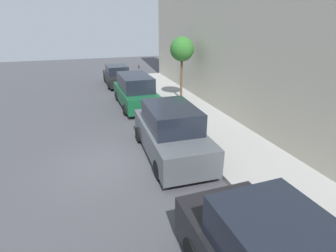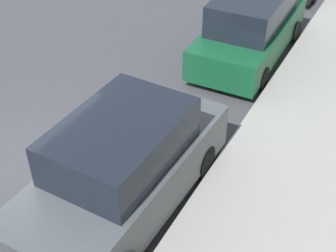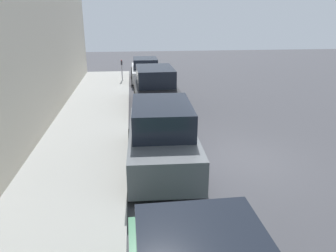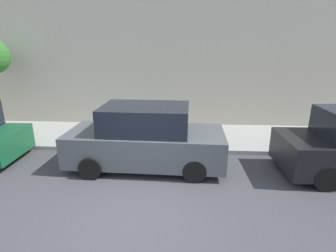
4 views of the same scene
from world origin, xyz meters
name	(u,v)px [view 1 (image 1 of 4)]	position (x,y,z in m)	size (l,w,h in m)	color
ground_plane	(108,165)	(0.00, 0.00, 0.00)	(60.00, 60.00, 0.00)	#424247
sidewalk	(231,144)	(5.08, 0.00, 0.07)	(3.16, 32.00, 0.15)	#9E9E99
parked_suv_third	(171,133)	(2.43, 0.07, 0.93)	(2.10, 4.85, 1.98)	#4C5156
parked_minivan_fourth	(135,91)	(2.43, 6.71, 0.92)	(2.02, 4.94, 1.90)	#14512D
parked_sedan_fifth	(117,76)	(2.20, 12.84, 0.73)	(1.92, 4.55, 1.54)	black
parking_meter_far	(139,72)	(3.95, 12.57, 1.02)	(0.11, 0.15, 1.42)	#ADADB2
street_tree	(182,49)	(5.45, 6.85, 3.25)	(1.48, 1.48, 3.87)	brown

